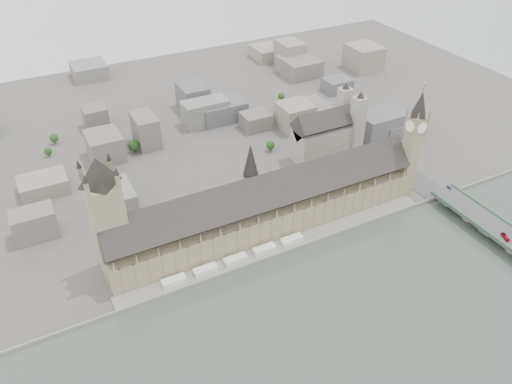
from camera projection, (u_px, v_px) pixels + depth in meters
name	position (u px, v px, depth m)	size (l,w,h in m)	color
ground	(277.00, 242.00, 404.74)	(900.00, 900.00, 0.00)	#595651
embankment_wall	(286.00, 252.00, 393.02)	(600.00, 1.50, 3.00)	gray
river_terrace	(281.00, 246.00, 398.73)	(270.00, 15.00, 2.00)	gray
terrace_tents	(236.00, 259.00, 382.43)	(118.00, 7.00, 4.00)	white
palace_of_westminster	(265.00, 207.00, 405.82)	(265.00, 40.73, 55.44)	tan
elizabeth_tower	(414.00, 137.00, 428.30)	(17.00, 17.00, 107.50)	tan
victoria_tower	(107.00, 213.00, 346.00)	(30.00, 30.00, 100.00)	tan
central_tower	(251.00, 170.00, 386.21)	(13.00, 13.00, 48.00)	gray
westminster_bridge	(507.00, 240.00, 398.87)	(25.00, 325.00, 10.25)	#474749
westminster_abbey	(327.00, 134.00, 500.33)	(68.00, 36.00, 64.00)	#9B988B
city_skyline_inland	(173.00, 104.00, 571.04)	(720.00, 360.00, 38.00)	gray
park_trees	(234.00, 199.00, 440.09)	(110.00, 30.00, 15.00)	#234318
red_bus_north	(505.00, 237.00, 392.00)	(2.23, 9.51, 2.65)	red
car_approach	(449.00, 188.00, 448.32)	(2.23, 5.48, 1.59)	gray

